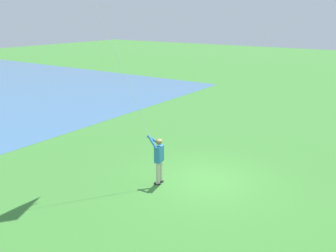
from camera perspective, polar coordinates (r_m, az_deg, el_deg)
ground_plane at (r=13.93m, az=6.09°, el=-8.46°), size 120.00×120.00×0.00m
person_kite_flyer at (r=13.24m, az=-1.49°, el=-4.82°), size 0.63×0.51×1.83m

